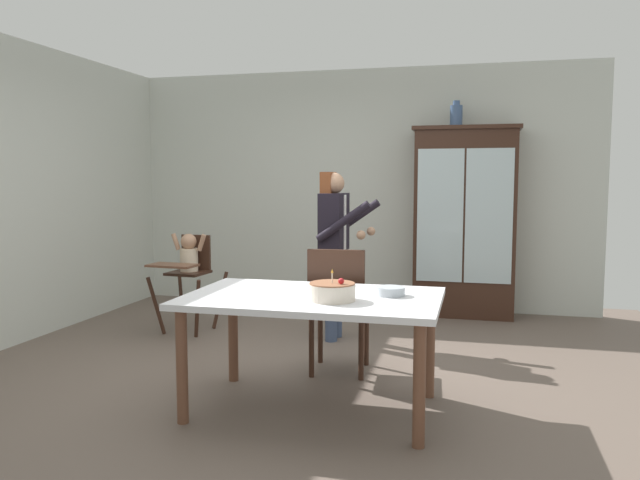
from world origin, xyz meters
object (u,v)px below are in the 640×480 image
birthday_cake (332,292)px  ceramic_vase (456,115)px  adult_person (335,234)px  high_chair_with_toddler (188,264)px  dining_chair_far_side (338,302)px  dining_table (313,309)px  china_cabinet (464,222)px  serving_bowl (391,291)px

birthday_cake → ceramic_vase: bearing=79.3°
ceramic_vase → birthday_cake: bearing=-100.7°
adult_person → birthday_cake: bearing=-164.7°
high_chair_with_toddler → birthday_cake: (1.83, -1.80, 0.14)m
ceramic_vase → birthday_cake: (-0.60, -3.18, -1.34)m
adult_person → dining_chair_far_side: 1.13m
adult_person → dining_table: 1.78m
dining_table → birthday_cake: bearing=-40.6°
china_cabinet → birthday_cake: china_cabinet is taller
high_chair_with_toddler → serving_bowl: 2.66m
serving_bowl → high_chair_with_toddler: bearing=144.1°
high_chair_with_toddler → dining_table: high_chair_with_toddler is taller
dining_table → dining_chair_far_side: 0.72m
birthday_cake → dining_chair_far_side: dining_chair_far_side is taller
ceramic_vase → dining_chair_far_side: size_ratio=0.28×
birthday_cake → dining_chair_far_side: bearing=100.2°
ceramic_vase → high_chair_with_toddler: bearing=-150.6°
birthday_cake → serving_bowl: birthday_cake is taller
dining_chair_far_side → serving_bowl: bearing=124.0°
ceramic_vase → birthday_cake: 3.50m
adult_person → dining_table: (0.25, -1.74, -0.31)m
dining_table → birthday_cake: (0.16, -0.13, 0.14)m
dining_chair_far_side → dining_table: bearing=85.8°
dining_chair_far_side → ceramic_vase: bearing=-111.8°
china_cabinet → ceramic_vase: (-0.11, 0.00, 1.12)m
ceramic_vase → dining_table: 3.47m
china_cabinet → ceramic_vase: 1.13m
china_cabinet → serving_bowl: china_cabinet is taller
ceramic_vase → dining_chair_far_side: (-0.75, -2.33, -1.58)m
dining_table → birthday_cake: size_ratio=5.70×
high_chair_with_toddler → birthday_cake: bearing=-39.8°
ceramic_vase → dining_chair_far_side: bearing=-107.9°
dining_table → serving_bowl: bearing=12.8°
high_chair_with_toddler → birthday_cake: 2.58m
high_chair_with_toddler → dining_table: size_ratio=0.60×
birthday_cake → serving_bowl: size_ratio=1.56×
adult_person → birthday_cake: 1.92m
dining_chair_far_side → high_chair_with_toddler: bearing=-33.5°
serving_bowl → dining_chair_far_side: size_ratio=0.19×
china_cabinet → dining_table: bearing=-105.9°
high_chair_with_toddler → dining_chair_far_side: dining_chair_far_side is taller
china_cabinet → adult_person: bearing=-130.7°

